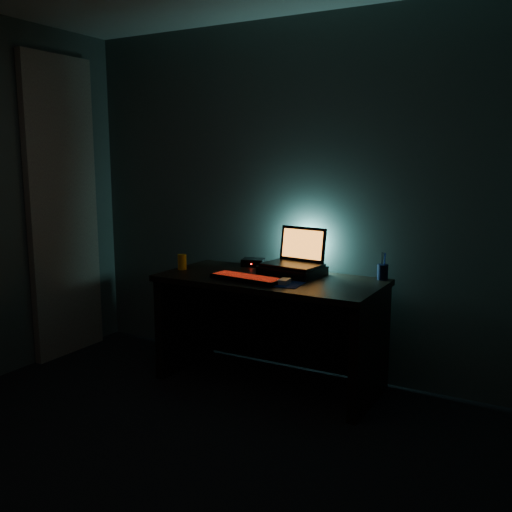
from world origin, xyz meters
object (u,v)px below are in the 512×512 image
(laptop, at_px, (297,256))
(juice_glass, at_px, (182,262))
(mouse, at_px, (284,281))
(pen_cup, at_px, (383,272))
(router, at_px, (253,262))
(keyboard, at_px, (247,278))

(laptop, xyz_separation_m, juice_glass, (-0.78, -0.27, -0.07))
(laptop, height_order, mouse, laptop)
(laptop, bearing_deg, pen_cup, 16.97)
(mouse, height_order, router, router)
(keyboard, height_order, juice_glass, juice_glass)
(mouse, bearing_deg, keyboard, 178.23)
(router, bearing_deg, laptop, -29.90)
(juice_glass, height_order, router, juice_glass)
(pen_cup, height_order, juice_glass, juice_glass)
(router, bearing_deg, keyboard, -81.85)
(mouse, xyz_separation_m, juice_glass, (-0.86, 0.08, 0.04))
(mouse, relative_size, router, 0.52)
(keyboard, relative_size, pen_cup, 5.05)
(mouse, bearing_deg, router, 131.97)
(laptop, bearing_deg, mouse, -69.53)
(pen_cup, relative_size, juice_glass, 0.93)
(router, bearing_deg, mouse, -59.37)
(juice_glass, bearing_deg, laptop, 19.20)
(mouse, height_order, juice_glass, juice_glass)
(laptop, distance_m, router, 0.42)
(mouse, height_order, pen_cup, pen_cup)
(laptop, xyz_separation_m, pen_cup, (0.58, 0.10, -0.07))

